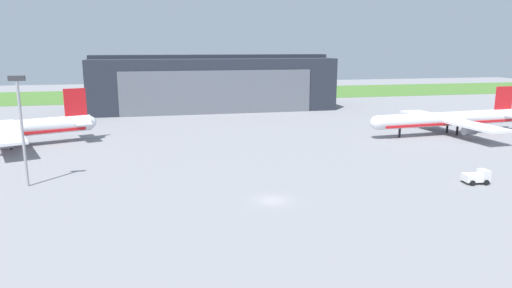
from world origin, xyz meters
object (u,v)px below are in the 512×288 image
apron_light_mast (21,122)px  baggage_tug (477,177)px  airliner_far_right (1,130)px  airliner_far_left (448,119)px  maintenance_hangar (212,83)px

apron_light_mast → baggage_tug: bearing=-11.3°
airliner_far_right → baggage_tug: 94.89m
airliner_far_right → airliner_far_left: 104.75m
baggage_tug → apron_light_mast: bearing=168.7°
airliner_far_right → baggage_tug: size_ratio=9.26×
baggage_tug → apron_light_mast: 72.96m
airliner_far_left → baggage_tug: bearing=-118.7°
airliner_far_left → apron_light_mast: bearing=-165.2°
maintenance_hangar → airliner_far_right: size_ratio=2.12×
maintenance_hangar → apron_light_mast: (-40.51, -85.72, 1.42)m
apron_light_mast → airliner_far_right: bearing=111.9°
airliner_far_right → airliner_far_left: size_ratio=0.89×
airliner_far_right → apron_light_mast: 33.94m
baggage_tug → airliner_far_left: bearing=61.3°
maintenance_hangar → baggage_tug: (30.45, -99.93, -7.81)m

